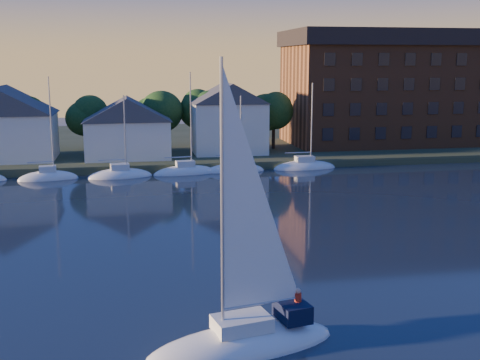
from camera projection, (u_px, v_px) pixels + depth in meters
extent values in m
cube|color=#2D3921|center=(165.00, 145.00, 99.67)|extent=(160.00, 50.00, 2.00)
cube|color=brown|center=(176.00, 170.00, 77.48)|extent=(120.00, 3.00, 1.00)
cube|color=white|center=(4.00, 137.00, 78.56)|extent=(13.00, 9.00, 6.00)
cube|color=white|center=(128.00, 139.00, 80.55)|extent=(11.00, 8.00, 5.00)
cube|color=white|center=(228.00, 128.00, 84.79)|extent=(10.00, 8.00, 7.00)
cube|color=brown|center=(385.00, 95.00, 94.44)|extent=(30.00, 16.00, 15.00)
cube|color=black|center=(388.00, 38.00, 92.75)|extent=(31.00, 17.00, 2.40)
cylinder|color=#332617|center=(41.00, 141.00, 84.34)|extent=(0.50, 0.50, 3.50)
sphere|color=#163714|center=(39.00, 109.00, 83.48)|extent=(5.40, 5.40, 5.40)
cylinder|color=#332617|center=(100.00, 140.00, 85.77)|extent=(0.50, 0.50, 3.50)
sphere|color=#163714|center=(98.00, 108.00, 84.91)|extent=(5.40, 5.40, 5.40)
cylinder|color=#332617|center=(156.00, 138.00, 87.20)|extent=(0.50, 0.50, 3.50)
sphere|color=#163714|center=(155.00, 107.00, 86.34)|extent=(5.40, 5.40, 5.40)
cylinder|color=#332617|center=(211.00, 137.00, 88.63)|extent=(0.50, 0.50, 3.50)
sphere|color=#163714|center=(210.00, 107.00, 87.76)|extent=(5.40, 5.40, 5.40)
cylinder|color=#332617|center=(264.00, 136.00, 90.06)|extent=(0.50, 0.50, 3.50)
sphere|color=#163714|center=(264.00, 106.00, 89.19)|extent=(5.40, 5.40, 5.40)
cylinder|color=#332617|center=(315.00, 135.00, 91.49)|extent=(0.50, 0.50, 3.50)
sphere|color=#163714|center=(315.00, 105.00, 90.62)|extent=(5.40, 5.40, 5.40)
cylinder|color=#332617|center=(364.00, 133.00, 92.92)|extent=(0.50, 0.50, 3.50)
sphere|color=#163714|center=(366.00, 105.00, 92.05)|extent=(5.40, 5.40, 5.40)
cylinder|color=#332617|center=(413.00, 132.00, 94.35)|extent=(0.50, 0.50, 3.50)
sphere|color=#163714|center=(414.00, 104.00, 93.48)|extent=(5.40, 5.40, 5.40)
cylinder|color=#332617|center=(459.00, 131.00, 95.77)|extent=(0.50, 0.50, 3.50)
sphere|color=#163714|center=(461.00, 103.00, 94.91)|extent=(5.40, 5.40, 5.40)
ellipsoid|color=white|center=(44.00, 178.00, 71.73)|extent=(7.50, 2.40, 2.20)
cube|color=silver|center=(43.00, 168.00, 71.48)|extent=(2.10, 1.32, 0.70)
cylinder|color=#A5A8AD|center=(48.00, 129.00, 70.71)|extent=(0.16, 0.16, 10.00)
cylinder|color=#A5A8AD|center=(36.00, 161.00, 71.16)|extent=(3.15, 0.12, 0.12)
ellipsoid|color=white|center=(112.00, 176.00, 73.16)|extent=(7.50, 2.40, 2.20)
cube|color=silver|center=(112.00, 165.00, 72.91)|extent=(2.10, 1.32, 0.70)
cylinder|color=#A5A8AD|center=(117.00, 127.00, 72.14)|extent=(0.16, 0.16, 10.00)
cylinder|color=#A5A8AD|center=(105.00, 159.00, 72.59)|extent=(3.15, 0.12, 0.12)
ellipsoid|color=white|center=(178.00, 174.00, 74.59)|extent=(7.50, 2.40, 2.20)
cube|color=silver|center=(178.00, 163.00, 74.33)|extent=(2.10, 1.32, 0.70)
cylinder|color=#A5A8AD|center=(183.00, 126.00, 73.57)|extent=(0.16, 0.16, 10.00)
cylinder|color=#A5A8AD|center=(171.00, 157.00, 74.02)|extent=(3.15, 0.12, 0.12)
ellipsoid|color=white|center=(241.00, 172.00, 76.02)|extent=(7.50, 2.40, 2.20)
cube|color=silver|center=(241.00, 162.00, 75.76)|extent=(2.10, 1.32, 0.70)
cylinder|color=#A5A8AD|center=(247.00, 125.00, 75.00)|extent=(0.16, 0.16, 10.00)
cylinder|color=#A5A8AD|center=(235.00, 155.00, 75.45)|extent=(3.15, 0.12, 0.12)
ellipsoid|color=white|center=(302.00, 170.00, 77.45)|extent=(7.50, 2.40, 2.20)
cube|color=silver|center=(303.00, 160.00, 77.19)|extent=(2.10, 1.32, 0.70)
cylinder|color=#A5A8AD|center=(309.00, 123.00, 76.42)|extent=(0.16, 0.16, 10.00)
cylinder|color=#A5A8AD|center=(296.00, 153.00, 76.88)|extent=(3.15, 0.12, 0.12)
ellipsoid|color=white|center=(242.00, 348.00, 29.26)|extent=(10.17, 5.02, 2.20)
cube|color=silver|center=(242.00, 323.00, 29.01)|extent=(3.02, 2.24, 0.70)
cylinder|color=#A5A8AD|center=(222.00, 201.00, 27.46)|extent=(0.16, 0.16, 12.98)
cylinder|color=#A5A8AD|center=(262.00, 303.00, 29.24)|extent=(4.03, 0.93, 0.12)
cube|color=black|center=(292.00, 311.00, 29.97)|extent=(1.75, 2.12, 0.90)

